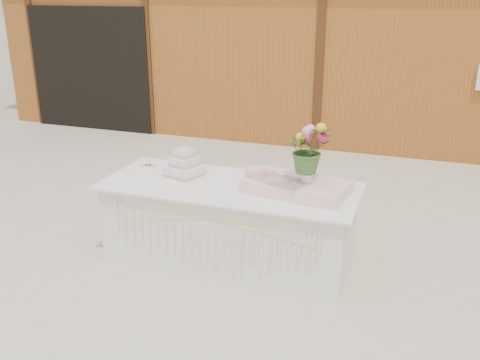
# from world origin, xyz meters

# --- Properties ---
(ground) EXTENTS (80.00, 80.00, 0.00)m
(ground) POSITION_xyz_m (0.00, 0.00, 0.00)
(ground) COLOR beige
(ground) RESTS_ON ground
(barn) EXTENTS (12.60, 4.60, 3.30)m
(barn) POSITION_xyz_m (-0.01, 5.99, 1.68)
(barn) COLOR brown
(barn) RESTS_ON ground
(cake_table) EXTENTS (2.40, 1.00, 0.77)m
(cake_table) POSITION_xyz_m (0.00, -0.00, 0.39)
(cake_table) COLOR white
(cake_table) RESTS_ON ground
(wedding_cake) EXTENTS (0.38, 0.38, 0.27)m
(wedding_cake) POSITION_xyz_m (-0.51, 0.11, 0.86)
(wedding_cake) COLOR silver
(wedding_cake) RESTS_ON cake_table
(pink_cake_stand) EXTENTS (0.25, 0.25, 0.18)m
(pink_cake_stand) POSITION_xyz_m (0.25, 0.04, 0.87)
(pink_cake_stand) COLOR white
(pink_cake_stand) RESTS_ON cake_table
(satin_runner) EXTENTS (0.96, 0.65, 0.11)m
(satin_runner) POSITION_xyz_m (0.64, 0.03, 0.83)
(satin_runner) COLOR beige
(satin_runner) RESTS_ON cake_table
(flower_vase) EXTENTS (0.10, 0.10, 0.13)m
(flower_vase) POSITION_xyz_m (0.72, 0.04, 0.95)
(flower_vase) COLOR silver
(flower_vase) RESTS_ON satin_runner
(bouquet) EXTENTS (0.51, 0.49, 0.43)m
(bouquet) POSITION_xyz_m (0.72, 0.04, 1.23)
(bouquet) COLOR #395F26
(bouquet) RESTS_ON flower_vase
(loose_flowers) EXTENTS (0.23, 0.40, 0.02)m
(loose_flowers) POSITION_xyz_m (-0.99, 0.15, 0.78)
(loose_flowers) COLOR pink
(loose_flowers) RESTS_ON cake_table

